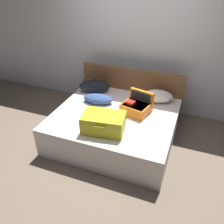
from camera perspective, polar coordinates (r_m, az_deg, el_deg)
ground_plane at (r=3.73m, az=-1.53°, el=-9.88°), size 12.00×12.00×0.00m
back_wall at (r=4.50m, az=6.57°, el=16.51°), size 8.00×0.10×2.60m
bed at (r=3.86m, az=0.67°, el=-3.44°), size 1.88×1.68×0.49m
headboard at (r=4.47m, az=4.65°, el=4.90°), size 1.92×0.08×0.91m
hard_case_large at (r=3.28m, az=-2.05°, el=-2.62°), size 0.63×0.46×0.26m
hard_case_medium at (r=3.72m, az=5.98°, el=1.36°), size 0.48×0.46×0.32m
duffel_bag at (r=4.33m, az=-4.29°, el=6.28°), size 0.61×0.42×0.31m
pillow_near_headboard at (r=4.09m, az=11.02°, el=3.82°), size 0.55×0.39×0.20m
pillow_center_head at (r=4.00m, az=-3.39°, el=3.22°), size 0.54×0.32×0.14m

